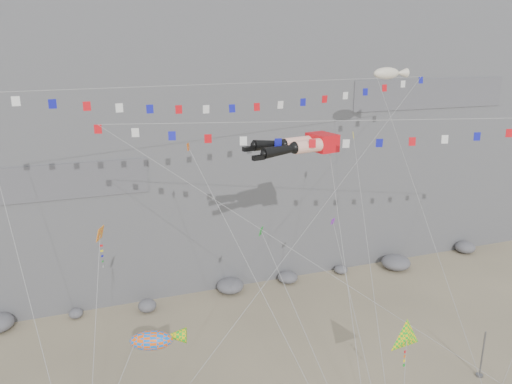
# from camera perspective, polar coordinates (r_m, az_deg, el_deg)

# --- Properties ---
(cliff) EXTENTS (80.00, 28.00, 50.00)m
(cliff) POSITION_cam_1_polar(r_m,az_deg,el_deg) (57.90, -7.91, 18.50)
(cliff) COLOR slate
(cliff) RESTS_ON ground
(talus_boulders) EXTENTS (60.00, 3.00, 1.20)m
(talus_boulders) POSITION_cam_1_polar(r_m,az_deg,el_deg) (48.65, -2.97, -10.69)
(talus_boulders) COLOR slate
(talus_boulders) RESTS_ON ground
(anchor_pole_right) EXTENTS (0.12, 0.12, 3.60)m
(anchor_pole_right) POSITION_cam_1_polar(r_m,az_deg,el_deg) (40.32, 24.46, -16.53)
(anchor_pole_right) COLOR slate
(anchor_pole_right) RESTS_ON ground
(legs_kite) EXTENTS (6.73, 13.27, 20.54)m
(legs_kite) POSITION_cam_1_polar(r_m,az_deg,el_deg) (32.85, 5.12, 5.35)
(legs_kite) COLOR red
(legs_kite) RESTS_ON ground
(flag_banner_upper) EXTENTS (32.23, 14.41, 26.76)m
(flag_banner_upper) POSITION_cam_1_polar(r_m,az_deg,el_deg) (34.98, -1.34, 12.29)
(flag_banner_upper) COLOR red
(flag_banner_upper) RESTS_ON ground
(flag_banner_lower) EXTENTS (32.06, 9.54, 21.05)m
(flag_banner_lower) POSITION_cam_1_polar(r_m,az_deg,el_deg) (32.67, 12.28, 7.96)
(flag_banner_lower) COLOR red
(flag_banner_lower) RESTS_ON ground
(harlequin_kite) EXTENTS (3.16, 10.19, 15.43)m
(harlequin_kite) POSITION_cam_1_polar(r_m,az_deg,el_deg) (30.67, -17.40, -4.70)
(harlequin_kite) COLOR red
(harlequin_kite) RESTS_ON ground
(fish_windsock) EXTENTS (6.89, 3.29, 9.31)m
(fish_windsock) POSITION_cam_1_polar(r_m,az_deg,el_deg) (28.37, -11.90, -16.30)
(fish_windsock) COLOR #FF5B0D
(fish_windsock) RESTS_ON ground
(delta_kite) EXTENTS (6.53, 7.38, 10.00)m
(delta_kite) POSITION_cam_1_polar(r_m,az_deg,el_deg) (33.85, 16.85, -15.74)
(delta_kite) COLOR yellow
(delta_kite) RESTS_ON ground
(blimp_windsock) EXTENTS (3.66, 13.82, 24.36)m
(blimp_windsock) POSITION_cam_1_polar(r_m,az_deg,el_deg) (42.25, 14.70, 12.89)
(blimp_windsock) COLOR beige
(blimp_windsock) RESTS_ON ground
(small_kite_a) EXTENTS (6.40, 13.96, 21.98)m
(small_kite_a) POSITION_cam_1_polar(r_m,az_deg,el_deg) (32.23, -7.30, 4.22)
(small_kite_a) COLOR #E15C13
(small_kite_a) RESTS_ON ground
(small_kite_b) EXTENTS (2.94, 12.52, 15.78)m
(small_kite_b) POSITION_cam_1_polar(r_m,az_deg,el_deg) (37.64, 8.89, -3.83)
(small_kite_b) COLOR purple
(small_kite_b) RESTS_ON ground
(small_kite_c) EXTENTS (3.04, 11.90, 16.03)m
(small_kite_c) POSITION_cam_1_polar(r_m,az_deg,el_deg) (32.08, 0.74, -4.84)
(small_kite_c) COLOR #169225
(small_kite_c) RESTS_ON ground
(small_kite_d) EXTENTS (5.60, 15.53, 22.58)m
(small_kite_d) POSITION_cam_1_polar(r_m,az_deg,el_deg) (38.44, 11.15, 5.68)
(small_kite_d) COLOR yellow
(small_kite_d) RESTS_ON ground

